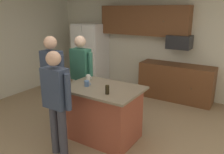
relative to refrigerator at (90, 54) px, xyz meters
name	(u,v)px	position (x,y,z in m)	size (l,w,h in m)	color
floor	(100,135)	(2.00, -2.38, -0.90)	(7.04, 7.04, 0.00)	#937A5B
back_wall	(160,45)	(2.00, 0.42, 0.40)	(6.40, 0.10, 2.60)	beige
cabinet_run_upper	(144,20)	(1.60, 0.22, 1.02)	(2.40, 0.38, 0.75)	brown
cabinet_run_lower	(176,82)	(2.60, 0.10, -0.45)	(1.80, 0.63, 0.90)	brown
refrigerator	(90,54)	(0.00, 0.00, 0.00)	(0.87, 0.76, 1.81)	white
microwave_over_range	(179,42)	(2.60, 0.12, 0.55)	(0.56, 0.40, 0.32)	black
kitchen_island	(103,113)	(2.08, -2.40, -0.43)	(1.31, 0.93, 0.94)	brown
person_elder_center	(53,77)	(1.10, -2.58, 0.12)	(0.57, 0.23, 1.76)	#4C5166
person_guest_left	(56,98)	(1.77, -3.17, 0.05)	(0.57, 0.22, 1.65)	#383842
person_guest_right	(81,72)	(1.24, -1.95, 0.09)	(0.57, 0.23, 1.72)	#383842
mug_blue_stoneware	(88,77)	(1.62, -2.20, 0.09)	(0.12, 0.08, 0.10)	white
mug_ceramic_white	(87,84)	(1.81, -2.49, 0.09)	(0.13, 0.08, 0.10)	#4C6B99
glass_short_whisky	(107,90)	(2.31, -2.62, 0.11)	(0.06, 0.06, 0.14)	black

